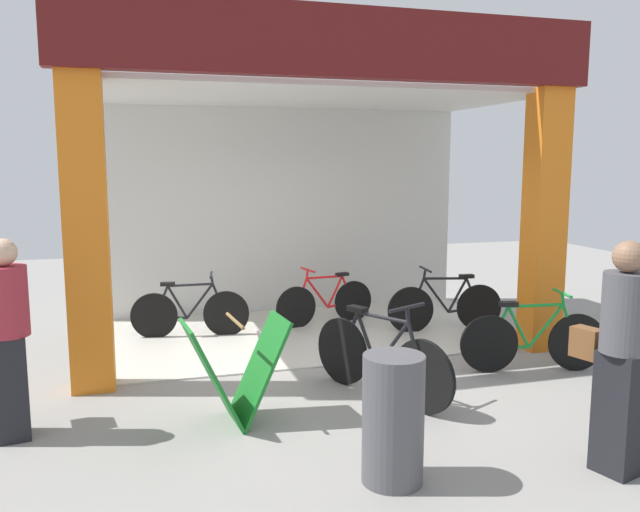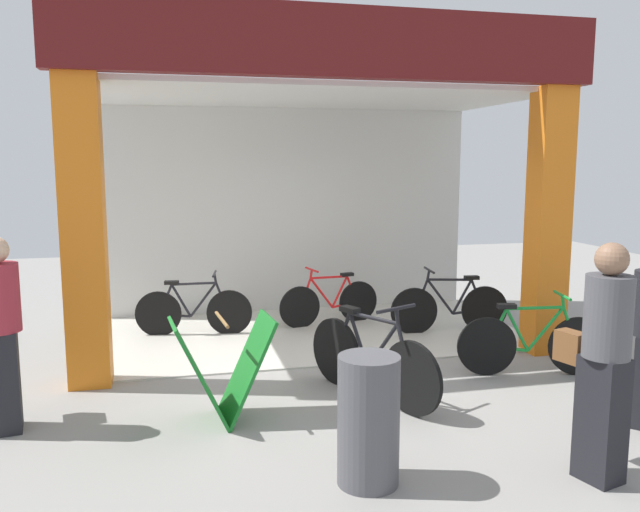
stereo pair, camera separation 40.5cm
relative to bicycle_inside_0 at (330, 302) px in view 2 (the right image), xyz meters
name	(u,v)px [view 2 (the right image)]	position (x,y,z in m)	size (l,w,h in m)	color
ground_plane	(335,366)	(-0.40, -1.82, -0.33)	(19.19, 19.19, 0.00)	gray
shop_facade	(306,178)	(-0.40, -0.29, 1.74)	(5.79, 3.23, 3.84)	beige
bicycle_inside_0	(330,302)	(0.00, 0.00, 0.00)	(1.47, 0.43, 0.82)	black
bicycle_inside_1	(194,311)	(-1.88, -0.13, 0.01)	(1.51, 0.42, 0.84)	black
bicycle_inside_2	(450,308)	(1.45, -0.79, 0.02)	(1.59, 0.44, 0.88)	black
bicycle_parked_0	(532,343)	(1.59, -2.58, 0.03)	(1.59, 0.48, 0.89)	black
bicycle_parked_1	(371,360)	(-0.30, -2.85, 0.06)	(0.80, 1.60, 0.96)	black
sandwich_board_sign	(223,370)	(-1.74, -3.08, 0.14)	(0.93, 0.63, 0.94)	#197226
pedestrian_0	(1,331)	(-3.56, -2.85, 0.54)	(0.39, 0.64, 1.67)	black
pedestrian_2	(604,359)	(0.80, -4.76, 0.57)	(0.40, 0.61, 1.73)	black
trash_bin	(368,420)	(-0.83, -4.44, 0.14)	(0.44, 0.44, 0.94)	#4C4C51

